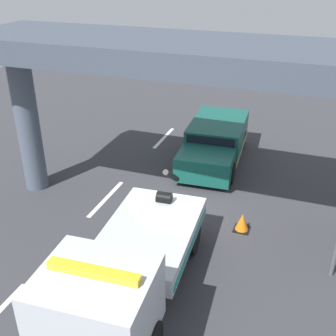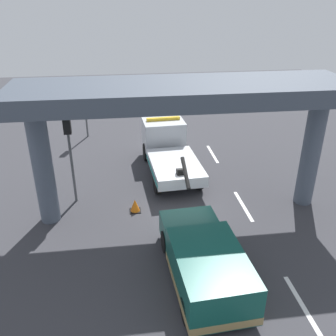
% 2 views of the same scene
% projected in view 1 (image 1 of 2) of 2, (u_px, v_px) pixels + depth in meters
% --- Properties ---
extents(ground_plane, '(60.00, 40.00, 0.10)m').
position_uv_depth(ground_plane, '(181.00, 215.00, 14.20)').
color(ground_plane, '#38383D').
extents(lane_stripe_west, '(2.60, 0.16, 0.01)m').
position_uv_depth(lane_stripe_west, '(164.00, 138.00, 20.07)').
color(lane_stripe_west, silver).
rests_on(lane_stripe_west, ground).
extents(lane_stripe_mid, '(2.60, 0.16, 0.01)m').
position_uv_depth(lane_stripe_mid, '(106.00, 199.00, 15.05)').
color(lane_stripe_mid, silver).
rests_on(lane_stripe_mid, ground).
extents(tow_truck_white, '(7.31, 2.74, 2.46)m').
position_uv_depth(tow_truck_white, '(123.00, 272.00, 9.79)').
color(tow_truck_white, silver).
rests_on(tow_truck_white, ground).
extents(towed_van_green, '(5.32, 2.49, 1.58)m').
position_uv_depth(towed_van_green, '(215.00, 143.00, 17.62)').
color(towed_van_green, '#145147').
rests_on(towed_van_green, ground).
extents(overpass_structure, '(3.60, 13.56, 5.77)m').
position_uv_depth(overpass_structure, '(183.00, 70.00, 11.88)').
color(overpass_structure, '#4C5666').
rests_on(overpass_structure, ground).
extents(traffic_cone_orange, '(0.50, 0.50, 0.59)m').
position_uv_depth(traffic_cone_orange, '(242.00, 222.00, 13.22)').
color(traffic_cone_orange, orange).
rests_on(traffic_cone_orange, ground).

